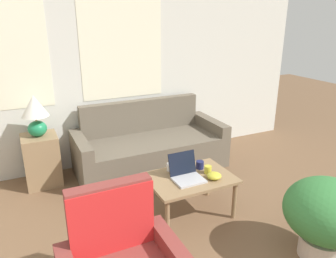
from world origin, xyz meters
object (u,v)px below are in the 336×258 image
(table_lamp, at_px, (35,112))
(cup_navy, at_px, (208,170))
(laptop, at_px, (186,174))
(cup_white, at_px, (200,165))
(coffee_table, at_px, (190,181))
(snack_bowl, at_px, (214,176))
(couch, at_px, (149,148))
(cup_yellow, at_px, (171,167))
(potted_plant, at_px, (327,214))

(table_lamp, height_order, cup_navy, table_lamp)
(laptop, bearing_deg, cup_white, 29.95)
(coffee_table, height_order, snack_bowl, snack_bowl)
(coffee_table, bearing_deg, table_lamp, 133.50)
(coffee_table, height_order, laptop, laptop)
(couch, distance_m, laptop, 1.27)
(table_lamp, xyz_separation_m, cup_yellow, (1.17, -1.14, -0.44))
(couch, relative_size, cup_navy, 24.30)
(coffee_table, distance_m, potted_plant, 1.25)
(laptop, distance_m, potted_plant, 1.27)
(coffee_table, bearing_deg, cup_yellow, 117.96)
(snack_bowl, bearing_deg, coffee_table, 145.02)
(cup_yellow, distance_m, snack_bowl, 0.46)
(cup_yellow, height_order, snack_bowl, cup_yellow)
(couch, distance_m, cup_white, 1.13)
(coffee_table, xyz_separation_m, cup_navy, (0.20, -0.01, 0.09))
(laptop, bearing_deg, cup_navy, 1.64)
(cup_white, bearing_deg, coffee_table, -146.15)
(laptop, bearing_deg, cup_yellow, 104.52)
(cup_yellow, relative_size, cup_white, 1.03)
(coffee_table, xyz_separation_m, cup_yellow, (-0.11, 0.21, 0.09))
(coffee_table, height_order, cup_navy, cup_navy)
(snack_bowl, bearing_deg, potted_plant, -60.10)
(potted_plant, bearing_deg, snack_bowl, 119.90)
(coffee_table, xyz_separation_m, snack_bowl, (0.19, -0.13, 0.08))
(cup_navy, relative_size, snack_bowl, 0.56)
(potted_plant, bearing_deg, laptop, 126.85)
(snack_bowl, bearing_deg, laptop, 153.86)
(couch, xyz_separation_m, cup_navy, (0.14, -1.24, 0.21))
(table_lamp, distance_m, snack_bowl, 2.14)
(cup_white, bearing_deg, table_lamp, 140.04)
(couch, bearing_deg, cup_navy, -83.67)
(table_lamp, relative_size, snack_bowl, 3.39)
(couch, distance_m, table_lamp, 1.50)
(couch, bearing_deg, coffee_table, -92.96)
(couch, bearing_deg, table_lamp, 174.84)
(potted_plant, bearing_deg, cup_white, 114.42)
(snack_bowl, distance_m, potted_plant, 1.03)
(coffee_table, bearing_deg, cup_navy, -1.84)
(table_lamp, xyz_separation_m, cup_navy, (1.49, -1.36, -0.44))
(couch, xyz_separation_m, potted_plant, (0.64, -2.26, 0.15))
(cup_navy, distance_m, potted_plant, 1.14)
(coffee_table, relative_size, laptop, 2.89)
(table_lamp, distance_m, cup_navy, 2.06)
(cup_navy, relative_size, cup_yellow, 0.95)
(couch, xyz_separation_m, cup_yellow, (-0.18, -1.02, 0.20))
(couch, height_order, table_lamp, table_lamp)
(laptop, xyz_separation_m, cup_navy, (0.26, 0.01, -0.01))
(laptop, distance_m, cup_navy, 0.26)
(cup_navy, xyz_separation_m, snack_bowl, (-0.01, -0.13, -0.01))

